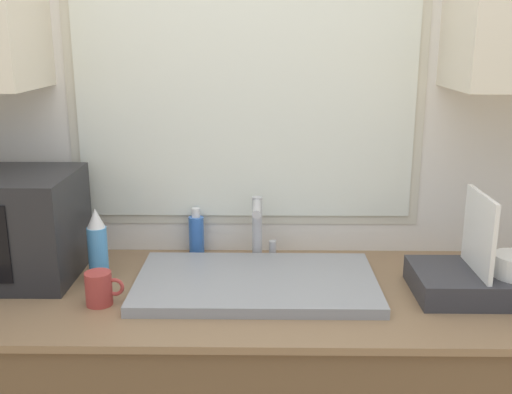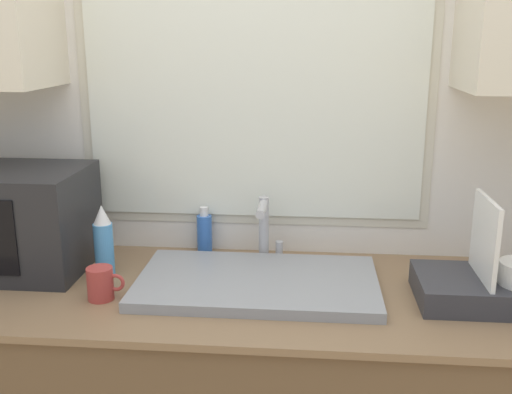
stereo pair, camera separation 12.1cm
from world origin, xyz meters
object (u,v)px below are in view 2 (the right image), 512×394
faucet (265,225)px  dish_rack (485,284)px  spray_bottle (104,242)px  soap_bottle (204,233)px  mug_near_sink (101,283)px  microwave (3,219)px

faucet → dish_rack: (0.61, -0.25, -0.07)m
spray_bottle → soap_bottle: bearing=40.7°
dish_rack → mug_near_sink: size_ratio=3.23×
faucet → soap_bottle: 0.22m
dish_rack → mug_near_sink: (-1.03, -0.07, -0.01)m
dish_rack → spray_bottle: (-1.08, 0.09, 0.05)m
spray_bottle → mug_near_sink: spray_bottle is taller
microwave → soap_bottle: microwave is taller
faucet → mug_near_sink: 0.54m
microwave → mug_near_sink: (0.37, -0.20, -0.11)m
microwave → spray_bottle: size_ratio=2.29×
microwave → dish_rack: 1.41m
microwave → spray_bottle: 0.33m
dish_rack → spray_bottle: 1.08m
faucet → mug_near_sink: (-0.42, -0.33, -0.08)m
faucet → microwave: (-0.79, -0.13, 0.03)m
faucet → dish_rack: bearing=-22.5°
microwave → mug_near_sink: microwave is taller
spray_bottle → mug_near_sink: (0.04, -0.16, -0.06)m
faucet → spray_bottle: spray_bottle is taller
dish_rack → soap_bottle: dish_rack is taller
microwave → faucet: bearing=9.3°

